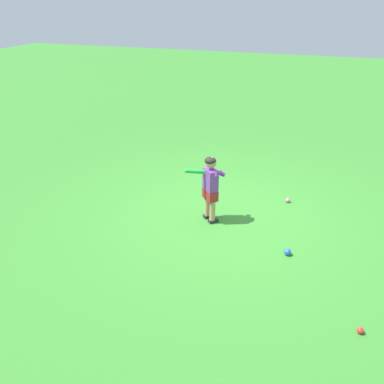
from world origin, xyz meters
TOP-DOWN VIEW (x-y plane):
  - ground_plane at (0.00, 0.00)m, footprint 40.00×40.00m
  - child_batter at (-0.24, 0.14)m, footprint 0.39×0.57m
  - play_ball_midfield at (-1.97, -2.09)m, footprint 0.07×0.07m
  - play_ball_near_batter at (0.80, -0.96)m, footprint 0.08×0.08m
  - play_ball_by_bucket at (-0.79, -1.17)m, footprint 0.10×0.10m

SIDE VIEW (x-z plane):
  - ground_plane at x=0.00m, z-range 0.00..0.00m
  - play_ball_midfield at x=-1.97m, z-range 0.00..0.07m
  - play_ball_near_batter at x=0.80m, z-range 0.00..0.08m
  - play_ball_by_bucket at x=-0.79m, z-range 0.00..0.10m
  - child_batter at x=-0.24m, z-range 0.11..1.19m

